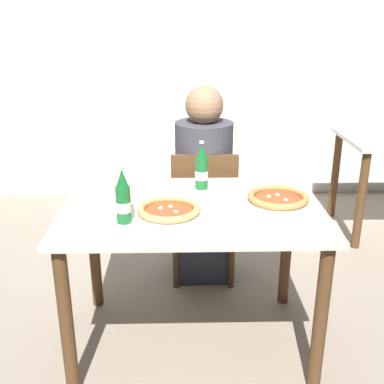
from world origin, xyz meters
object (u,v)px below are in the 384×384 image
diner_seated (204,190)px  beer_bottle_center (123,199)px  pizza_margherita_near (169,211)px  napkin_with_cutlery (239,221)px  pizza_marinara_far (278,199)px  dining_table_main (192,228)px  beer_bottle_left (202,169)px  chair_behind_table (204,209)px

diner_seated → beer_bottle_center: 0.96m
pizza_margherita_near → napkin_with_cutlery: size_ratio=1.32×
diner_seated → napkin_with_cutlery: diner_seated is taller
diner_seated → pizza_marinara_far: (0.32, -0.63, 0.19)m
pizza_margherita_near → pizza_marinara_far: 0.53m
dining_table_main → beer_bottle_left: 0.33m
beer_bottle_left → beer_bottle_center: same height
beer_bottle_left → beer_bottle_center: 0.54m
diner_seated → dining_table_main: bearing=-97.3°
chair_behind_table → diner_seated: size_ratio=0.70×
pizza_margherita_near → beer_bottle_left: bearing=65.1°
dining_table_main → chair_behind_table: size_ratio=1.41×
napkin_with_cutlery → diner_seated: bearing=97.4°
dining_table_main → beer_bottle_left: bearing=77.5°
beer_bottle_center → pizza_marinara_far: bearing=16.4°
diner_seated → pizza_marinara_far: 0.73m
napkin_with_cutlery → pizza_margherita_near: bearing=165.1°
pizza_marinara_far → dining_table_main: bearing=-175.7°
beer_bottle_left → beer_bottle_center: bearing=-130.1°
diner_seated → beer_bottle_left: (-0.03, -0.42, 0.27)m
dining_table_main → diner_seated: 0.67m
chair_behind_table → pizza_marinara_far: (0.32, -0.58, 0.29)m
pizza_marinara_far → beer_bottle_center: size_ratio=1.26×
pizza_marinara_far → beer_bottle_left: bearing=149.5°
beer_bottle_left → napkin_with_cutlery: (0.14, -0.42, -0.10)m
pizza_marinara_far → beer_bottle_left: (-0.35, 0.21, 0.08)m
chair_behind_table → dining_table_main: bearing=83.1°
chair_behind_table → pizza_marinara_far: bearing=119.8°
beer_bottle_left → beer_bottle_center: (-0.35, -0.41, 0.00)m
napkin_with_cutlery → beer_bottle_center: bearing=179.1°
pizza_margherita_near → dining_table_main: bearing=44.3°
chair_behind_table → pizza_margherita_near: chair_behind_table is taller
beer_bottle_center → napkin_with_cutlery: size_ratio=1.07×
diner_seated → beer_bottle_center: diner_seated is taller
dining_table_main → diner_seated: (0.08, 0.66, -0.05)m
dining_table_main → beer_bottle_left: beer_bottle_left is taller
chair_behind_table → pizza_margherita_near: (-0.19, -0.71, 0.29)m
beer_bottle_left → dining_table_main: bearing=-102.5°
dining_table_main → diner_seated: size_ratio=0.99×
dining_table_main → napkin_with_cutlery: bearing=-43.2°
chair_behind_table → pizza_margherita_near: 0.79m
beer_bottle_left → pizza_margherita_near: bearing=-114.9°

